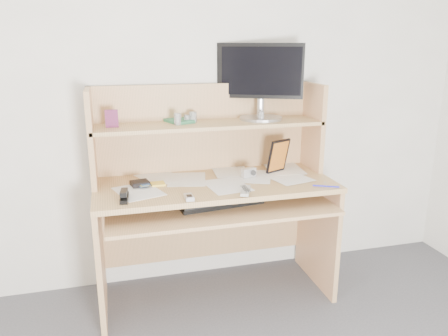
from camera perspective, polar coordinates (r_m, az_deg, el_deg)
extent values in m
cube|color=white|center=(2.78, -2.81, 9.96)|extent=(3.60, 0.04, 2.50)
cube|color=tan|center=(2.58, -1.17, -2.21)|extent=(1.40, 0.60, 0.03)
cube|color=tan|center=(2.66, -15.88, -11.01)|extent=(0.03, 0.56, 0.72)
cube|color=tan|center=(2.94, 12.07, -8.04)|extent=(0.03, 0.56, 0.72)
cube|color=tan|center=(2.98, -2.43, -7.82)|extent=(1.34, 0.02, 0.41)
cube|color=tan|center=(2.50, -0.50, -5.11)|extent=(1.28, 0.55, 0.02)
cube|color=tan|center=(2.78, -2.62, 5.29)|extent=(1.40, 0.02, 0.55)
cube|color=tan|center=(2.59, -16.96, 3.79)|extent=(0.03, 0.30, 0.55)
cube|color=tan|center=(2.88, 11.51, 5.33)|extent=(0.03, 0.30, 0.55)
cube|color=tan|center=(2.64, -1.98, 5.70)|extent=(1.38, 0.30, 0.02)
cube|color=white|center=(2.58, -1.17, -1.83)|extent=(1.32, 0.54, 0.01)
cube|color=black|center=(2.51, -0.57, -4.50)|extent=(0.50, 0.23, 0.02)
cube|color=black|center=(2.51, -0.57, -4.15)|extent=(0.47, 0.22, 0.01)
cube|color=#AAAAA4|center=(2.39, 2.84, -2.98)|extent=(0.10, 0.16, 0.02)
cube|color=silver|center=(2.30, -4.61, -3.72)|extent=(0.05, 0.09, 0.02)
cube|color=black|center=(2.34, -12.92, -3.44)|extent=(0.05, 0.15, 0.05)
cube|color=black|center=(2.55, -10.95, -1.96)|extent=(0.11, 0.10, 0.03)
cube|color=yellow|center=(2.56, -8.63, -2.06)|extent=(0.08, 0.08, 0.01)
cube|color=silver|center=(2.66, 3.23, -0.58)|extent=(0.10, 0.06, 0.06)
cube|color=black|center=(2.75, 7.10, 1.58)|extent=(0.14, 0.08, 0.21)
cylinder|color=#1A19C2|center=(2.54, 13.17, -2.33)|extent=(0.14, 0.07, 0.01)
cube|color=maroon|center=(2.56, -14.46, 6.27)|extent=(0.07, 0.02, 0.10)
cube|color=#307840|center=(2.66, -5.87, 6.13)|extent=(0.18, 0.20, 0.02)
cylinder|color=black|center=(2.66, -4.06, 6.67)|extent=(0.05, 0.05, 0.06)
cylinder|color=silver|center=(2.57, -6.09, 6.37)|extent=(0.05, 0.05, 0.07)
cylinder|color=black|center=(2.65, -4.86, 6.44)|extent=(0.04, 0.04, 0.04)
cylinder|color=white|center=(2.68, 4.87, 6.73)|extent=(0.04, 0.04, 0.06)
cylinder|color=#A8A9AD|center=(2.76, 4.84, 6.52)|extent=(0.27, 0.27, 0.02)
cylinder|color=#A8A9AD|center=(2.76, 4.79, 7.87)|extent=(0.04, 0.04, 0.11)
cube|color=black|center=(2.76, 4.74, 12.52)|extent=(0.50, 0.26, 0.33)
cube|color=black|center=(2.74, 4.88, 12.50)|extent=(0.45, 0.21, 0.29)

